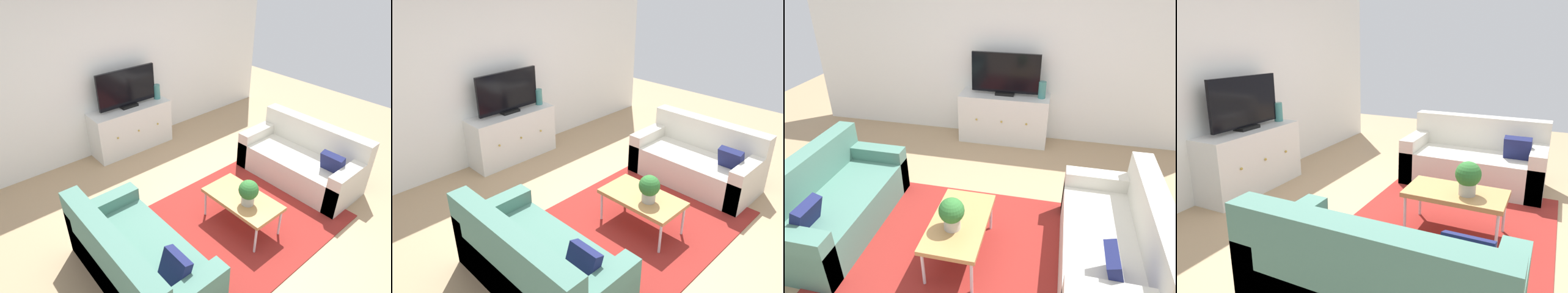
% 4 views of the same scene
% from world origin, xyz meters
% --- Properties ---
extents(ground_plane, '(10.00, 10.00, 0.00)m').
position_xyz_m(ground_plane, '(0.00, 0.00, 0.00)').
color(ground_plane, tan).
extents(wall_back, '(6.40, 0.12, 2.70)m').
position_xyz_m(wall_back, '(0.00, 2.55, 1.35)').
color(wall_back, white).
rests_on(wall_back, ground_plane).
extents(area_rug, '(2.50, 1.90, 0.01)m').
position_xyz_m(area_rug, '(0.00, -0.15, 0.01)').
color(area_rug, maroon).
rests_on(area_rug, ground_plane).
extents(couch_left_side, '(0.82, 1.67, 0.82)m').
position_xyz_m(couch_left_side, '(-1.43, -0.10, 0.28)').
color(couch_left_side, '#4C7A6B').
rests_on(couch_left_side, ground_plane).
extents(couch_right_side, '(0.82, 1.67, 0.82)m').
position_xyz_m(couch_right_side, '(1.43, -0.10, 0.28)').
color(couch_right_side, beige).
rests_on(couch_right_side, ground_plane).
extents(coffee_table, '(0.51, 0.91, 0.42)m').
position_xyz_m(coffee_table, '(0.00, -0.22, 0.39)').
color(coffee_table, '#B7844C').
rests_on(coffee_table, ground_plane).
extents(potted_plant, '(0.23, 0.23, 0.31)m').
position_xyz_m(potted_plant, '(-0.03, -0.33, 0.60)').
color(potted_plant, '#B7B2A8').
rests_on(potted_plant, coffee_table).
extents(tv_console, '(1.34, 0.47, 0.75)m').
position_xyz_m(tv_console, '(-0.00, 2.27, 0.38)').
color(tv_console, silver).
rests_on(tv_console, ground_plane).
extents(flat_screen_tv, '(1.00, 0.16, 0.62)m').
position_xyz_m(flat_screen_tv, '(-0.00, 2.29, 1.06)').
color(flat_screen_tv, black).
rests_on(flat_screen_tv, tv_console).
extents(glass_vase, '(0.11, 0.11, 0.24)m').
position_xyz_m(glass_vase, '(0.55, 2.27, 0.87)').
color(glass_vase, teal).
rests_on(glass_vase, tv_console).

